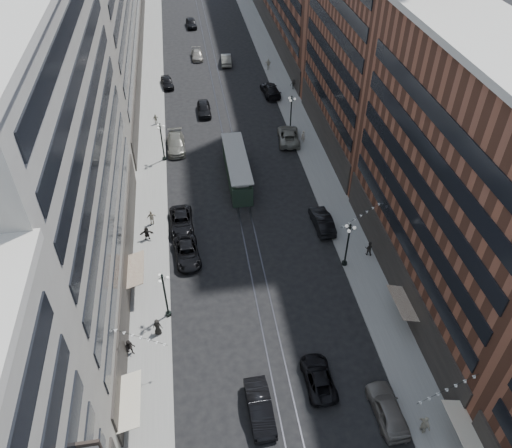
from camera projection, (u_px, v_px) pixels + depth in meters
ground at (228, 136)px, 72.44m from camera, size 220.00×220.00×0.00m
sidewalk_west at (152, 109)px, 78.63m from camera, size 4.00×180.00×0.15m
sidewalk_east at (288, 99)px, 81.17m from camera, size 4.00×180.00×0.15m
rail_west at (217, 105)px, 79.86m from camera, size 0.12×180.00×0.02m
rail_east at (226, 104)px, 80.02m from camera, size 0.12×180.00×0.02m
building_west_mid at (53, 171)px, 41.10m from camera, size 8.00×36.00×28.00m
building_east_mid at (462, 189)px, 42.58m from camera, size 8.00×30.00×24.00m
lamppost_sw_far at (165, 294)px, 45.35m from camera, size 1.03×1.14×5.52m
lamppost_sw_mid at (162, 141)px, 65.61m from camera, size 1.03×1.14×5.52m
lamppost_se_far at (348, 244)px, 50.48m from camera, size 1.03×1.14×5.52m
lamppost_se_mid at (291, 112)px, 71.49m from camera, size 1.03×1.14×5.52m
streetcar at (237, 169)px, 63.35m from camera, size 2.67×12.05×3.33m
car_2 at (187, 253)px, 52.80m from camera, size 2.97×5.68×1.53m
car_4 at (388, 409)px, 39.17m from camera, size 2.27×5.31×1.79m
car_5 at (260, 407)px, 39.31m from camera, size 2.02×5.31×1.73m
pedestrian_2 at (130, 348)px, 43.33m from camera, size 0.94×0.59×1.83m
pedestrian_4 at (425, 425)px, 37.97m from camera, size 0.89×1.24×1.93m
car_7 at (181, 222)px, 56.64m from camera, size 2.69×5.67×1.56m
car_8 at (176, 144)px, 69.24m from camera, size 2.50×6.06×1.75m
car_9 at (167, 82)px, 84.39m from camera, size 2.41×4.79×1.57m
car_10 at (322, 221)px, 56.62m from camera, size 2.06×5.37×1.75m
car_11 at (289, 136)px, 70.89m from camera, size 3.58×6.51×1.73m
car_12 at (270, 90)px, 81.99m from camera, size 2.92×6.25×1.77m
car_13 at (204, 109)px, 77.06m from camera, size 2.02×5.02×1.71m
car_14 at (226, 59)px, 91.55m from camera, size 2.16×5.28×1.70m
pedestrian_5 at (147, 233)px, 54.85m from camera, size 1.53×0.48×1.64m
pedestrian_6 at (156, 119)px, 74.35m from camera, size 1.02×0.65×1.60m
pedestrian_7 at (369, 248)px, 52.95m from camera, size 0.97×0.78×1.75m
pedestrian_8 at (303, 136)px, 70.40m from camera, size 0.76×0.63×1.79m
pedestrian_9 at (293, 84)px, 83.31m from camera, size 1.13×0.61×1.66m
car_extra_0 at (318, 378)px, 41.51m from camera, size 2.40×5.06×1.40m
car_extra_1 at (197, 55)px, 93.54m from camera, size 2.04×4.98×1.44m
car_extra_2 at (191, 23)px, 106.27m from camera, size 2.34×5.21×1.74m
pedestrian_extra_0 at (152, 217)px, 56.78m from camera, size 1.15×0.69×1.83m
pedestrian_extra_1 at (158, 327)px, 45.08m from camera, size 0.95×0.65×1.79m
pedestrian_extra_2 at (268, 64)px, 89.38m from camera, size 1.18×0.70×1.89m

